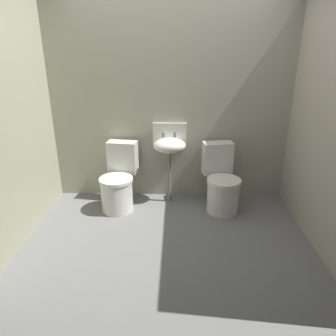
# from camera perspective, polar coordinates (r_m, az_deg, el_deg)

# --- Properties ---
(ground_plane) EXTENTS (3.33, 2.55, 0.08)m
(ground_plane) POSITION_cam_1_polar(r_m,az_deg,el_deg) (3.35, -0.13, -13.58)
(ground_plane) COLOR slate
(wall_back) EXTENTS (3.33, 0.10, 2.42)m
(wall_back) POSITION_cam_1_polar(r_m,az_deg,el_deg) (3.93, 0.35, 11.53)
(wall_back) COLOR #9A9A84
(wall_back) RESTS_ON ground
(wall_left) EXTENTS (0.10, 2.35, 2.42)m
(wall_left) POSITION_cam_1_polar(r_m,az_deg,el_deg) (3.33, -27.35, 7.35)
(wall_left) COLOR #989A7D
(wall_left) RESTS_ON ground
(wall_right) EXTENTS (0.10, 2.35, 2.42)m
(wall_right) POSITION_cam_1_polar(r_m,az_deg,el_deg) (3.26, 27.84, 6.98)
(wall_right) COLOR #9F9786
(wall_right) RESTS_ON ground
(toilet_left) EXTENTS (0.46, 0.64, 0.78)m
(toilet_left) POSITION_cam_1_polar(r_m,az_deg,el_deg) (3.87, -8.95, -2.66)
(toilet_left) COLOR silver
(toilet_left) RESTS_ON ground
(toilet_right) EXTENTS (0.48, 0.65, 0.78)m
(toilet_right) POSITION_cam_1_polar(r_m,az_deg,el_deg) (3.84, 9.64, -2.87)
(toilet_right) COLOR silver
(toilet_right) RESTS_ON ground
(sink) EXTENTS (0.42, 0.35, 0.99)m
(sink) POSITION_cam_1_polar(r_m,az_deg,el_deg) (3.83, 0.19, 4.28)
(sink) COLOR slate
(sink) RESTS_ON ground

